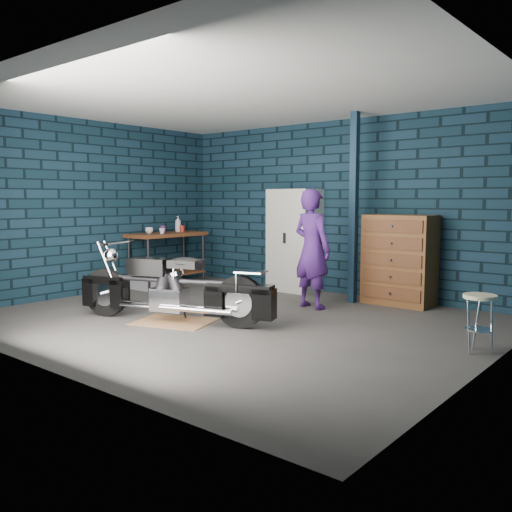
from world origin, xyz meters
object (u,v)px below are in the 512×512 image
(storage_bin, at_px, (146,280))
(tool_chest, at_px, (399,260))
(workbench, at_px, (167,259))
(person, at_px, (312,249))
(locker, at_px, (294,240))
(shop_stool, at_px, (479,324))
(motorcycle, at_px, (173,283))

(storage_bin, distance_m, tool_chest, 4.08)
(workbench, relative_size, tool_chest, 1.11)
(workbench, distance_m, person, 3.02)
(workbench, relative_size, storage_bin, 2.99)
(locker, xyz_separation_m, shop_stool, (3.45, -1.78, -0.54))
(person, height_order, locker, locker)
(workbench, height_order, locker, locker)
(storage_bin, bearing_deg, shop_stool, -3.62)
(motorcycle, relative_size, storage_bin, 4.66)
(locker, bearing_deg, shop_stool, -27.30)
(storage_bin, relative_size, tool_chest, 0.37)
(person, relative_size, storage_bin, 3.47)
(person, xyz_separation_m, locker, (-0.99, 0.98, 0.01))
(motorcycle, bearing_deg, shop_stool, -1.56)
(locker, distance_m, tool_chest, 1.81)
(workbench, relative_size, person, 0.86)
(locker, bearing_deg, motorcycle, -86.20)
(person, bearing_deg, shop_stool, 170.72)
(motorcycle, xyz_separation_m, locker, (-0.18, 2.77, 0.34))
(locker, height_order, tool_chest, locker)
(tool_chest, bearing_deg, storage_bin, -159.23)
(tool_chest, bearing_deg, workbench, -166.18)
(storage_bin, bearing_deg, tool_chest, 20.77)
(workbench, bearing_deg, shop_stool, -8.79)
(motorcycle, xyz_separation_m, person, (0.81, 1.79, 0.33))
(person, xyz_separation_m, shop_stool, (2.46, -0.80, -0.53))
(workbench, xyz_separation_m, locker, (2.01, 0.94, 0.37))
(workbench, bearing_deg, motorcycle, -39.90)
(motorcycle, distance_m, shop_stool, 3.42)
(storage_bin, distance_m, shop_stool, 5.45)
(storage_bin, bearing_deg, person, 8.65)
(shop_stool, bearing_deg, locker, 152.70)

